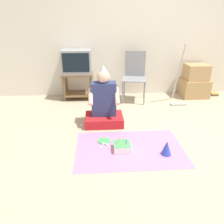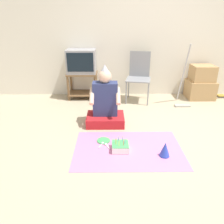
% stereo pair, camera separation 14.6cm
% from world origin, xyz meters
% --- Properties ---
extents(ground_plane, '(16.00, 16.00, 0.00)m').
position_xyz_m(ground_plane, '(0.00, 0.00, 0.00)').
color(ground_plane, tan).
extents(wall_back, '(6.40, 0.06, 2.55)m').
position_xyz_m(wall_back, '(0.00, 2.04, 1.27)').
color(wall_back, silver).
rests_on(wall_back, ground_plane).
extents(tv_stand, '(0.58, 0.41, 0.51)m').
position_xyz_m(tv_stand, '(-1.29, 1.80, 0.30)').
color(tv_stand, brown).
rests_on(tv_stand, ground_plane).
extents(tv, '(0.54, 0.40, 0.44)m').
position_xyz_m(tv, '(-1.29, 1.81, 0.73)').
color(tv, '#99999E').
rests_on(tv, tv_stand).
extents(folding_chair, '(0.52, 0.51, 0.92)m').
position_xyz_m(folding_chair, '(-0.19, 1.67, 0.52)').
color(folding_chair, gray).
rests_on(folding_chair, ground_plane).
extents(cardboard_box_stack, '(0.51, 0.44, 0.66)m').
position_xyz_m(cardboard_box_stack, '(1.07, 1.76, 0.30)').
color(cardboard_box_stack, tan).
rests_on(cardboard_box_stack, ground_plane).
extents(dust_mop, '(0.28, 0.40, 1.11)m').
position_xyz_m(dust_mop, '(0.59, 1.38, 0.31)').
color(dust_mop, '#B2ADA3').
rests_on(dust_mop, ground_plane).
extents(book_pile, '(0.18, 0.14, 0.07)m').
position_xyz_m(book_pile, '(1.50, 1.73, 0.03)').
color(book_pile, beige).
rests_on(book_pile, ground_plane).
extents(person_seated, '(0.57, 0.41, 0.90)m').
position_xyz_m(person_seated, '(-0.82, 0.62, 0.30)').
color(person_seated, red).
rests_on(person_seated, ground_plane).
extents(party_cloth, '(1.33, 0.89, 0.01)m').
position_xyz_m(party_cloth, '(-0.52, -0.12, 0.00)').
color(party_cloth, pink).
rests_on(party_cloth, ground_plane).
extents(birthday_cake, '(0.20, 0.20, 0.16)m').
position_xyz_m(birthday_cake, '(-0.62, -0.14, 0.05)').
color(birthday_cake, white).
rests_on(birthday_cake, party_cloth).
extents(party_hat_blue, '(0.12, 0.12, 0.18)m').
position_xyz_m(party_hat_blue, '(-0.11, -0.27, 0.09)').
color(party_hat_blue, blue).
rests_on(party_hat_blue, party_cloth).
extents(paper_plate, '(0.17, 0.17, 0.01)m').
position_xyz_m(paper_plate, '(-0.84, 0.07, 0.01)').
color(paper_plate, '#4CB266').
rests_on(paper_plate, party_cloth).
extents(plastic_spoon_near, '(0.07, 0.14, 0.01)m').
position_xyz_m(plastic_spoon_near, '(-0.85, -0.00, 0.01)').
color(plastic_spoon_near, white).
rests_on(plastic_spoon_near, party_cloth).
extents(plastic_spoon_far, '(0.07, 0.14, 0.01)m').
position_xyz_m(plastic_spoon_far, '(-0.80, -0.03, 0.01)').
color(plastic_spoon_far, white).
rests_on(plastic_spoon_far, party_cloth).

